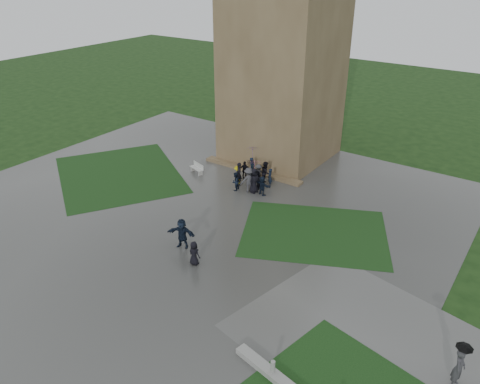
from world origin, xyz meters
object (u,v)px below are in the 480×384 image
Objects in this scene: tower at (284,51)px; pedestrian_mid at (182,233)px; pedestrian_path at (460,363)px; pedestrian_near at (194,253)px; bench at (197,168)px.

tower is 9.51× the size of pedestrian_mid.
pedestrian_path is (15.94, -1.35, 0.29)m from pedestrian_mid.
pedestrian_near is (1.74, -0.97, -0.21)m from pedestrian_mid.
pedestrian_mid is (2.66, -16.01, -8.03)m from tower.
tower reaches higher than pedestrian_mid.
bench is 10.81m from pedestrian_mid.
pedestrian_path is at bearing -7.20° from bench.
pedestrian_mid reaches higher than bench.
pedestrian_near reaches higher than bench.
pedestrian_path reaches higher than bench.
bench is at bearing -49.27° from pedestrian_near.
pedestrian_near is at bearing -75.45° from tower.
pedestrian_mid is at bearing -27.22° from pedestrian_near.
pedestrian_near is (7.92, -9.82, 0.32)m from bench.
pedestrian_near is at bearing 178.46° from pedestrian_path.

